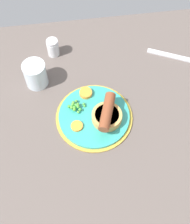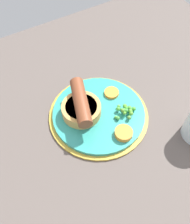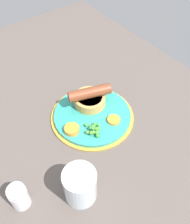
# 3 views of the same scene
# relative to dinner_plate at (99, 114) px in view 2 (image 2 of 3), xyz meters

# --- Properties ---
(dining_table) EXTENTS (1.10, 0.80, 0.03)m
(dining_table) POSITION_rel_dinner_plate_xyz_m (0.05, 0.01, -0.02)
(dining_table) COLOR #564C47
(dining_table) RESTS_ON ground
(dinner_plate) EXTENTS (0.23, 0.23, 0.01)m
(dinner_plate) POSITION_rel_dinner_plate_xyz_m (0.00, 0.00, 0.00)
(dinner_plate) COLOR #B79333
(dinner_plate) RESTS_ON dining_table
(sausage_pudding) EXTENTS (0.09, 0.12, 0.06)m
(sausage_pudding) POSITION_rel_dinner_plate_xyz_m (0.03, -0.02, 0.03)
(sausage_pudding) COLOR tan
(sausage_pudding) RESTS_ON dinner_plate
(pea_pile) EXTENTS (0.05, 0.05, 0.02)m
(pea_pile) POSITION_rel_dinner_plate_xyz_m (-0.05, 0.03, 0.02)
(pea_pile) COLOR #4E972D
(pea_pile) RESTS_ON dinner_plate
(carrot_slice_0) EXTENTS (0.05, 0.05, 0.01)m
(carrot_slice_0) POSITION_rel_dinner_plate_xyz_m (-0.05, -0.03, 0.01)
(carrot_slice_0) COLOR orange
(carrot_slice_0) RESTS_ON dinner_plate
(carrot_slice_1) EXTENTS (0.05, 0.05, 0.01)m
(carrot_slice_1) POSITION_rel_dinner_plate_xyz_m (-0.02, 0.08, 0.01)
(carrot_slice_1) COLOR orange
(carrot_slice_1) RESTS_ON dinner_plate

